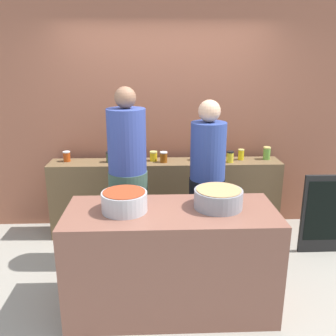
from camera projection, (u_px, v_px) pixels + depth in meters
ground at (169, 284)px, 3.44m from camera, size 12.00×12.00×0.00m
storefront_wall at (164, 106)px, 4.39m from camera, size 4.80×0.12×3.00m
display_shelf at (166, 197)px, 4.36m from camera, size 2.70×0.36×0.90m
prep_table at (171, 260)px, 3.02m from camera, size 1.70×0.70×0.89m
preserve_jar_0 at (67, 156)px, 4.21m from camera, size 0.09×0.09×0.12m
preserve_jar_1 at (110, 157)px, 4.18m from camera, size 0.09×0.09×0.12m
preserve_jar_2 at (123, 156)px, 4.25m from camera, size 0.08×0.08×0.10m
preserve_jar_3 at (142, 157)px, 4.21m from camera, size 0.09×0.09×0.11m
preserve_jar_4 at (154, 156)px, 4.24m from camera, size 0.09×0.09×0.11m
preserve_jar_5 at (164, 157)px, 4.18m from camera, size 0.09×0.09×0.12m
preserve_jar_6 at (196, 156)px, 4.27m from camera, size 0.08×0.08×0.11m
preserve_jar_7 at (217, 155)px, 4.28m from camera, size 0.07×0.07×0.12m
preserve_jar_8 at (230, 157)px, 4.18m from camera, size 0.08×0.08×0.13m
preserve_jar_9 at (241, 154)px, 4.28m from camera, size 0.07×0.07×0.13m
preserve_jar_10 at (267, 153)px, 4.30m from camera, size 0.09×0.09×0.15m
cooking_pot_left at (124, 201)px, 2.86m from camera, size 0.36×0.36×0.16m
cooking_pot_center at (218, 198)px, 2.93m from camera, size 0.39×0.39×0.16m
cook_with_tongs at (128, 189)px, 3.58m from camera, size 0.39×0.39×1.81m
cook_in_cap at (207, 193)px, 3.63m from camera, size 0.36×0.36×1.69m
chalkboard_sign at (323, 214)px, 3.90m from camera, size 0.46×0.05×0.89m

